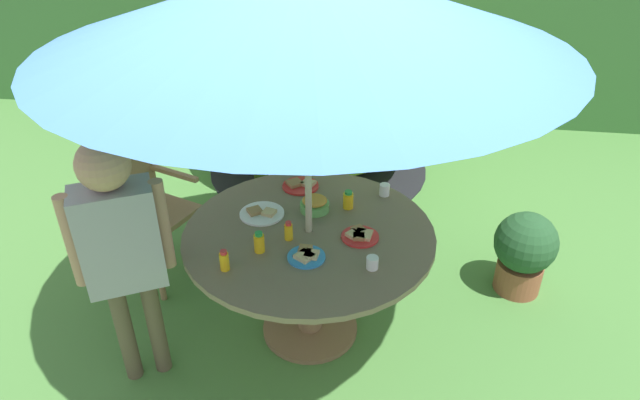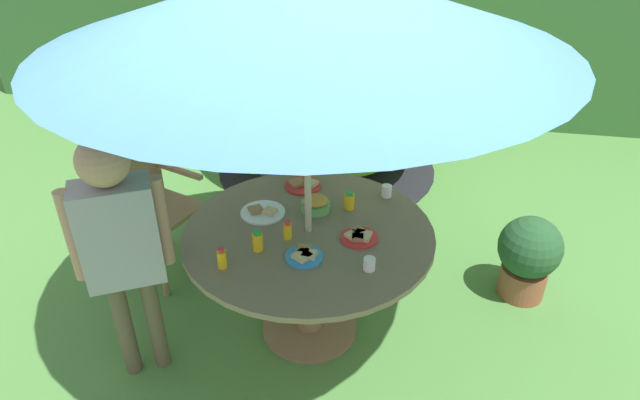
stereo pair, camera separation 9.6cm
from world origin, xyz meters
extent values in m
cube|color=#477A38|center=(0.00, 0.00, -0.01)|extent=(10.00, 10.00, 0.02)
cube|color=#33602D|center=(0.00, 3.66, 1.02)|extent=(9.00, 0.70, 2.03)
cylinder|color=brown|center=(0.00, 0.00, 0.01)|extent=(0.57, 0.57, 0.03)
cylinder|color=brown|center=(0.00, 0.00, 0.35)|extent=(0.14, 0.14, 0.70)
cylinder|color=#75664C|center=(0.00, 0.00, 0.71)|extent=(1.37, 1.37, 0.03)
cylinder|color=#B7AD8C|center=(0.00, 0.00, 1.05)|extent=(0.04, 0.04, 2.10)
cone|color=#3F72B2|center=(0.00, 0.00, 1.91)|extent=(2.40, 2.40, 0.37)
cylinder|color=#93704C|center=(-0.99, 0.14, 0.22)|extent=(0.04, 0.04, 0.45)
cylinder|color=#93704C|center=(-0.84, 0.54, 0.22)|extent=(0.04, 0.04, 0.45)
cylinder|color=#93704C|center=(-1.35, 0.27, 0.22)|extent=(0.04, 0.04, 0.45)
cylinder|color=#93704C|center=(-1.20, 0.68, 0.22)|extent=(0.04, 0.04, 0.45)
cube|color=#93704C|center=(-1.09, 0.41, 0.46)|extent=(0.56, 0.59, 0.04)
cube|color=#93704C|center=(-1.28, 0.48, 0.74)|extent=(0.20, 0.45, 0.52)
cube|color=#93704C|center=(-1.17, 0.21, 0.68)|extent=(0.41, 0.18, 0.03)
cube|color=#93704C|center=(-1.02, 0.61, 0.68)|extent=(0.41, 0.18, 0.03)
ellipsoid|color=#8CC633|center=(-0.26, 2.12, 0.76)|extent=(2.18, 2.04, 1.53)
cylinder|color=black|center=(-0.26, 2.12, 0.01)|extent=(2.25, 2.25, 0.01)
cube|color=#314511|center=(-0.37, 1.24, 0.42)|extent=(0.55, 0.10, 0.69)
cylinder|color=brown|center=(1.30, 0.57, 0.10)|extent=(0.30, 0.30, 0.21)
sphere|color=#234C28|center=(1.30, 0.57, 0.38)|extent=(0.40, 0.40, 0.40)
cylinder|color=#3F3F47|center=(-0.39, 1.01, 0.32)|extent=(0.09, 0.09, 0.65)
cylinder|color=#3F3F47|center=(-0.33, 0.87, 0.32)|extent=(0.09, 0.09, 0.65)
cube|color=white|center=(-0.36, 0.94, 0.92)|extent=(0.33, 0.42, 0.55)
cylinder|color=#D8B293|center=(-0.44, 1.13, 0.95)|extent=(0.07, 0.07, 0.49)
cylinder|color=#D8B293|center=(-0.29, 0.75, 0.95)|extent=(0.07, 0.07, 0.49)
sphere|color=#D8B293|center=(-0.36, 0.94, 1.31)|extent=(0.24, 0.24, 0.24)
cylinder|color=brown|center=(-0.91, -0.48, 0.32)|extent=(0.09, 0.09, 0.64)
cylinder|color=brown|center=(-0.77, -0.41, 0.32)|extent=(0.09, 0.09, 0.64)
cube|color=#99999E|center=(-0.84, -0.45, 0.91)|extent=(0.42, 0.35, 0.54)
cylinder|color=tan|center=(-1.02, -0.54, 0.94)|extent=(0.07, 0.07, 0.49)
cylinder|color=tan|center=(-0.66, -0.35, 0.94)|extent=(0.07, 0.07, 0.49)
sphere|color=tan|center=(-0.84, -0.45, 1.30)|extent=(0.24, 0.24, 0.24)
cylinder|color=#66B259|center=(0.00, 0.21, 0.75)|extent=(0.17, 0.17, 0.05)
ellipsoid|color=gold|center=(0.00, 0.21, 0.79)|extent=(0.14, 0.14, 0.04)
cylinder|color=red|center=(0.28, -0.02, 0.73)|extent=(0.20, 0.20, 0.01)
cube|color=tan|center=(0.30, -0.02, 0.75)|extent=(0.10, 0.10, 0.02)
cube|color=#9E7547|center=(0.27, 0.02, 0.75)|extent=(0.09, 0.09, 0.02)
cube|color=tan|center=(0.25, -0.03, 0.75)|extent=(0.09, 0.09, 0.02)
cube|color=#9E7547|center=(0.27, -0.05, 0.75)|extent=(0.07, 0.07, 0.02)
cylinder|color=#338CD8|center=(0.03, -0.24, 0.73)|extent=(0.19, 0.19, 0.01)
cube|color=tan|center=(0.05, -0.24, 0.75)|extent=(0.08, 0.08, 0.02)
cube|color=#9E7547|center=(0.01, -0.20, 0.75)|extent=(0.07, 0.07, 0.02)
cube|color=tan|center=(0.02, -0.26, 0.75)|extent=(0.11, 0.11, 0.02)
cylinder|color=white|center=(-0.29, 0.12, 0.73)|extent=(0.25, 0.25, 0.01)
cube|color=tan|center=(-0.25, 0.12, 0.75)|extent=(0.08, 0.08, 0.02)
cube|color=#9E7547|center=(-0.33, 0.12, 0.75)|extent=(0.10, 0.10, 0.02)
cylinder|color=red|center=(-0.13, 0.47, 0.73)|extent=(0.22, 0.22, 0.01)
cube|color=tan|center=(-0.08, 0.48, 0.75)|extent=(0.10, 0.10, 0.02)
cube|color=#9E7547|center=(-0.16, 0.47, 0.75)|extent=(0.12, 0.12, 0.02)
cylinder|color=yellow|center=(0.19, 0.27, 0.77)|extent=(0.06, 0.06, 0.09)
cylinder|color=green|center=(0.19, 0.27, 0.83)|extent=(0.04, 0.04, 0.02)
cylinder|color=yellow|center=(-0.36, -0.39, 0.78)|extent=(0.05, 0.05, 0.09)
cylinder|color=red|center=(-0.36, -0.39, 0.83)|extent=(0.03, 0.03, 0.02)
cylinder|color=yellow|center=(-0.22, -0.22, 0.78)|extent=(0.06, 0.06, 0.10)
cylinder|color=green|center=(-0.22, -0.22, 0.84)|extent=(0.04, 0.04, 0.02)
cylinder|color=yellow|center=(-0.09, -0.09, 0.77)|extent=(0.05, 0.05, 0.09)
cylinder|color=red|center=(-0.09, -0.09, 0.83)|extent=(0.03, 0.03, 0.02)
cylinder|color=white|center=(0.36, -0.28, 0.76)|extent=(0.06, 0.06, 0.07)
cylinder|color=white|center=(0.39, 0.44, 0.76)|extent=(0.06, 0.06, 0.07)
camera|label=1|loc=(0.41, -2.44, 2.43)|focal=31.01mm
camera|label=2|loc=(0.50, -2.43, 2.43)|focal=31.01mm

